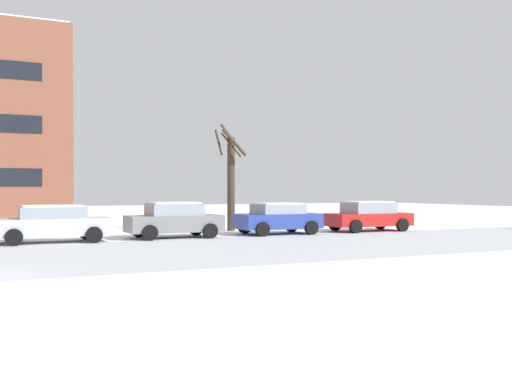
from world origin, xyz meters
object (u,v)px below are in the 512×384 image
parked_car_red (368,216)px  parked_car_silver (52,223)px  parked_car_blue (278,218)px  parked_car_gray (174,220)px

parked_car_red → parked_car_silver: bearing=179.6°
parked_car_silver → parked_car_blue: (9.99, 0.08, -0.01)m
parked_car_silver → parked_car_gray: bearing=1.3°
parked_car_silver → parked_car_blue: size_ratio=1.16×
parked_car_silver → parked_car_red: size_ratio=1.05×
parked_car_blue → parked_car_gray: bearing=179.7°
parked_car_silver → parked_car_red: (14.99, -0.12, 0.00)m
parked_car_gray → parked_car_red: 9.99m
parked_car_red → parked_car_gray: bearing=178.7°
parked_car_silver → parked_car_blue: parked_car_silver is taller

